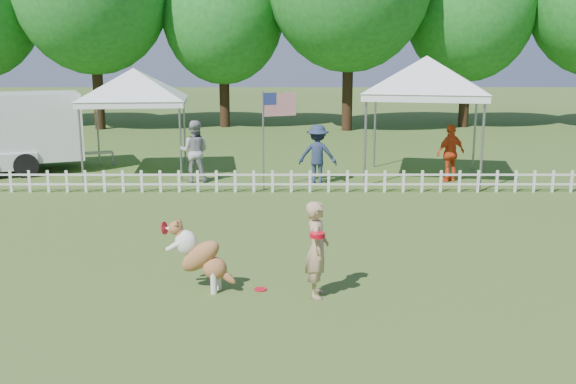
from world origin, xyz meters
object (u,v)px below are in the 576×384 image
object	(u,v)px
handler	(317,249)
spectator_c	(451,153)
canopy_tent_right	(424,119)
flag_pole	(263,141)
spectator_b	(318,154)
cargo_trailer	(4,132)
spectator_a	(194,151)
canopy_tent_left	(136,122)
dog	(201,256)
frisbee_on_turf	(260,289)

from	to	relation	value
handler	spectator_c	xyz separation A→B (m)	(4.26, 8.97, 0.08)
canopy_tent_right	spectator_c	size ratio (longest dim) A/B	2.11
flag_pole	spectator_b	size ratio (longest dim) A/B	1.59
flag_pole	cargo_trailer	bearing A→B (deg)	138.62
spectator_a	spectator_c	size ratio (longest dim) A/B	1.07
cargo_trailer	spectator_c	distance (m)	13.58
spectator_a	spectator_c	distance (m)	7.39
canopy_tent_left	cargo_trailer	size ratio (longest dim) A/B	0.55
dog	flag_pole	size ratio (longest dim) A/B	0.42
handler	canopy_tent_left	world-z (taller)	canopy_tent_left
flag_pole	spectator_c	size ratio (longest dim) A/B	1.61
canopy_tent_right	spectator_a	distance (m)	6.77
handler	spectator_b	bearing A→B (deg)	-0.99
spectator_c	flag_pole	bearing A→B (deg)	-16.27
canopy_tent_left	cargo_trailer	distance (m)	4.16
spectator_c	canopy_tent_left	bearing A→B (deg)	-36.29
canopy_tent_left	spectator_a	size ratio (longest dim) A/B	1.77
canopy_tent_right	frisbee_on_turf	bearing A→B (deg)	-103.23
cargo_trailer	flag_pole	world-z (taller)	flag_pole
canopy_tent_left	spectator_c	size ratio (longest dim) A/B	1.89
frisbee_on_turf	spectator_b	size ratio (longest dim) A/B	0.12
canopy_tent_right	spectator_a	world-z (taller)	canopy_tent_right
flag_pole	spectator_b	bearing A→B (deg)	4.17
spectator_c	cargo_trailer	bearing A→B (deg)	-34.42
canopy_tent_right	flag_pole	xyz separation A→B (m)	(-4.66, -1.65, -0.41)
canopy_tent_right	spectator_c	distance (m)	1.26
frisbee_on_turf	flag_pole	size ratio (longest dim) A/B	0.07
cargo_trailer	spectator_c	xyz separation A→B (m)	(13.49, -1.47, -0.42)
handler	spectator_a	size ratio (longest dim) A/B	0.84
frisbee_on_turf	flag_pole	xyz separation A→B (m)	(-0.23, 7.60, 1.33)
frisbee_on_turf	handler	bearing A→B (deg)	-15.39
dog	cargo_trailer	bearing A→B (deg)	140.76
canopy_tent_left	canopy_tent_right	world-z (taller)	canopy_tent_right
frisbee_on_turf	spectator_c	world-z (taller)	spectator_c
handler	spectator_c	distance (m)	9.93
spectator_a	spectator_b	distance (m)	3.55
spectator_a	spectator_b	bearing A→B (deg)	178.27
spectator_a	canopy_tent_left	bearing A→B (deg)	-31.41
dog	spectator_b	xyz separation A→B (m)	(2.20, 8.39, 0.29)
flag_pole	canopy_tent_left	bearing A→B (deg)	124.68
canopy_tent_right	spectator_a	xyz separation A→B (m)	(-6.69, -0.54, -0.86)
canopy_tent_left	flag_pole	xyz separation A→B (m)	(3.99, -2.46, -0.23)
dog	cargo_trailer	world-z (taller)	cargo_trailer
canopy_tent_left	dog	bearing A→B (deg)	-78.41
handler	flag_pole	bearing A→B (deg)	9.69
dog	frisbee_on_turf	world-z (taller)	dog
canopy_tent_left	spectator_a	world-z (taller)	canopy_tent_left
dog	handler	bearing A→B (deg)	6.80
handler	canopy_tent_right	xyz separation A→B (m)	(3.56, 9.48, 1.00)
flag_pole	canopy_tent_right	bearing A→B (deg)	-4.20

